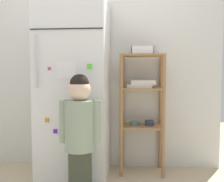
{
  "coord_description": "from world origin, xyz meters",
  "views": [
    {
      "loc": [
        0.4,
        -2.41,
        1.03
      ],
      "look_at": [
        0.2,
        0.02,
        0.86
      ],
      "focal_mm": 40.31,
      "sensor_mm": 36.0,
      "label": 1
    }
  ],
  "objects_px": {
    "child_standing": "(80,125)",
    "pantry_shelf_unit": "(142,100)",
    "refrigerator": "(75,88)",
    "fruit_bin": "(143,51)"
  },
  "relations": [
    {
      "from": "refrigerator",
      "to": "pantry_shelf_unit",
      "type": "relative_size",
      "value": 1.45
    },
    {
      "from": "refrigerator",
      "to": "pantry_shelf_unit",
      "type": "xyz_separation_m",
      "value": [
        0.66,
        0.16,
        -0.13
      ]
    },
    {
      "from": "child_standing",
      "to": "pantry_shelf_unit",
      "type": "relative_size",
      "value": 0.84
    },
    {
      "from": "refrigerator",
      "to": "pantry_shelf_unit",
      "type": "bearing_deg",
      "value": 13.21
    },
    {
      "from": "fruit_bin",
      "to": "child_standing",
      "type": "bearing_deg",
      "value": -128.43
    },
    {
      "from": "pantry_shelf_unit",
      "to": "fruit_bin",
      "type": "distance_m",
      "value": 0.5
    },
    {
      "from": "child_standing",
      "to": "pantry_shelf_unit",
      "type": "height_order",
      "value": "pantry_shelf_unit"
    },
    {
      "from": "pantry_shelf_unit",
      "to": "child_standing",
      "type": "bearing_deg",
      "value": -128.75
    },
    {
      "from": "pantry_shelf_unit",
      "to": "fruit_bin",
      "type": "relative_size",
      "value": 5.49
    },
    {
      "from": "fruit_bin",
      "to": "pantry_shelf_unit",
      "type": "bearing_deg",
      "value": -110.6
    }
  ]
}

